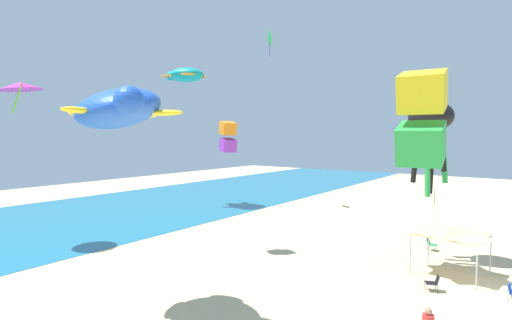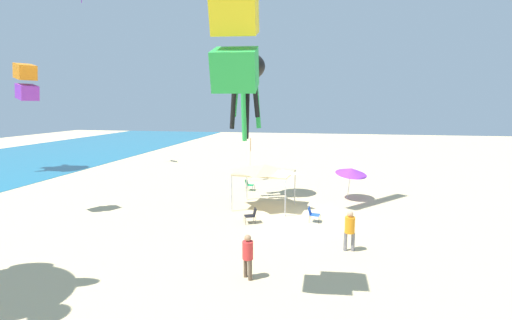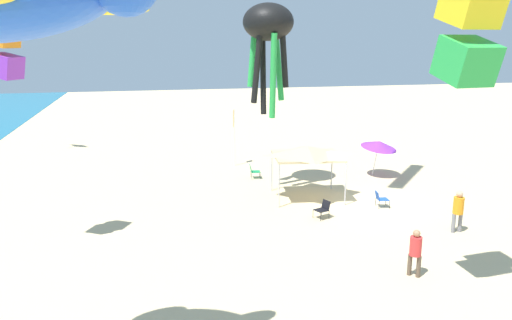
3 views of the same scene
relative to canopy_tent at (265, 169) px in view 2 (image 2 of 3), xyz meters
name	(u,v)px [view 2 (image 2 of 3)]	position (x,y,z in m)	size (l,w,h in m)	color
ground	(296,217)	(-1.46, -2.12, -2.51)	(120.00, 120.00, 0.10)	#D6BC8C
canopy_tent	(265,169)	(0.00, 0.00, 0.00)	(3.25, 3.71, 2.75)	#B7B7BC
beach_umbrella	(351,171)	(3.04, -5.49, -0.50)	(2.19, 2.15, 2.41)	silver
folding_chair_right_of_tent	(252,215)	(-3.06, 0.21, -1.98)	(0.71, 0.77, 0.82)	black
folding_chair_left_of_tent	(249,184)	(4.24, 1.90, -1.98)	(0.59, 0.67, 0.82)	black
folding_chair_facing_ocean	(313,213)	(-2.22, -3.07, -1.98)	(0.61, 0.69, 0.82)	black
banner_flag	(250,155)	(7.55, 2.46, -0.22)	(0.36, 0.06, 3.71)	silver
person_by_tent	(248,253)	(-9.23, -0.88, -1.45)	(0.41, 0.41, 1.71)	brown
person_near_umbrella	(350,228)	(-5.93, -4.78, -1.38)	(0.44, 0.49, 1.84)	slate
kite_box_yellow	(235,42)	(-10.98, -0.91, 5.78)	(1.65, 1.42, 2.99)	yellow
kite_octopus_black	(245,71)	(1.94, 1.62, 6.13)	(2.61, 2.61, 5.80)	black
kite_box_orange	(26,82)	(-4.00, 12.78, 5.21)	(1.28, 1.34, 2.08)	orange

